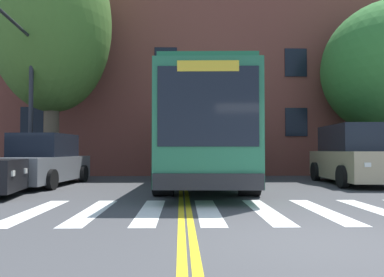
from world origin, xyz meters
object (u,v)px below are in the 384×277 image
at_px(car_tan_far_lane, 355,156).
at_px(car_grey_near_lane, 43,162).
at_px(city_bus, 204,133).
at_px(traffic_light_far_corner, 12,65).
at_px(street_tree_curbside_small, 53,23).
at_px(car_white_behind_bus, 218,157).

bearing_deg(car_tan_far_lane, car_grey_near_lane, -179.41).
relative_size(city_bus, traffic_light_far_corner, 2.05).
relative_size(traffic_light_far_corner, street_tree_curbside_small, 0.55).
relative_size(car_grey_near_lane, car_white_behind_bus, 1.08).
distance_m(car_tan_far_lane, street_tree_curbside_small, 13.21).
relative_size(city_bus, car_grey_near_lane, 2.40).
bearing_deg(street_tree_curbside_small, city_bus, -15.96).
xyz_separation_m(city_bus, car_white_behind_bus, (1.41, 8.92, -1.05)).
xyz_separation_m(city_bus, car_tan_far_lane, (5.57, -0.23, -0.86)).
bearing_deg(city_bus, car_white_behind_bus, 81.00).
bearing_deg(car_white_behind_bus, car_tan_far_lane, -65.56).
relative_size(car_tan_far_lane, street_tree_curbside_small, 0.48).
height_order(car_grey_near_lane, street_tree_curbside_small, street_tree_curbside_small).
bearing_deg(street_tree_curbside_small, traffic_light_far_corner, -89.35).
bearing_deg(car_grey_near_lane, traffic_light_far_corner, -103.78).
distance_m(car_grey_near_lane, street_tree_curbside_small, 6.17).
bearing_deg(traffic_light_far_corner, city_bus, 17.88).
bearing_deg(city_bus, car_grey_near_lane, -176.58).
distance_m(city_bus, car_tan_far_lane, 5.64).
height_order(city_bus, traffic_light_far_corner, traffic_light_far_corner).
height_order(city_bus, car_tan_far_lane, city_bus).
height_order(car_tan_far_lane, car_white_behind_bus, car_tan_far_lane).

